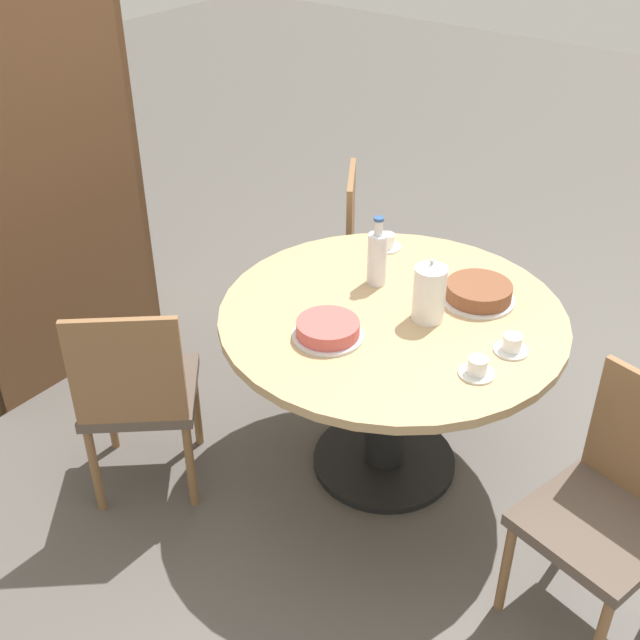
% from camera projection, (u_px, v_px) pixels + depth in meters
% --- Properties ---
extents(ground_plane, '(14.00, 14.00, 0.00)m').
position_uv_depth(ground_plane, '(384.00, 462.00, 3.37)').
color(ground_plane, '#56514C').
extents(dining_table, '(1.29, 1.29, 0.75)m').
position_uv_depth(dining_table, '(390.00, 351.00, 3.05)').
color(dining_table, black).
rests_on(dining_table, ground_plane).
extents(chair_a, '(0.59, 0.59, 0.89)m').
position_uv_depth(chair_a, '(138.00, 392.00, 3.00)').
color(chair_a, olive).
rests_on(chair_a, ground_plane).
extents(chair_b, '(0.51, 0.51, 0.89)m').
position_uv_depth(chair_b, '(612.00, 506.00, 2.52)').
color(chair_b, olive).
rests_on(chair_b, ground_plane).
extents(chair_c, '(0.58, 0.58, 0.89)m').
position_uv_depth(chair_c, '(377.00, 254.00, 3.91)').
color(chair_c, olive).
rests_on(chair_c, ground_plane).
extents(bookshelf, '(0.99, 0.28, 1.91)m').
position_uv_depth(bookshelf, '(38.00, 188.00, 3.51)').
color(bookshelf, brown).
rests_on(bookshelf, ground_plane).
extents(coffee_pot, '(0.12, 0.12, 0.25)m').
position_uv_depth(coffee_pot, '(429.00, 292.00, 2.86)').
color(coffee_pot, white).
rests_on(coffee_pot, dining_table).
extents(water_bottle, '(0.08, 0.08, 0.28)m').
position_uv_depth(water_bottle, '(377.00, 257.00, 3.07)').
color(water_bottle, silver).
rests_on(water_bottle, dining_table).
extents(cake_main, '(0.28, 0.28, 0.07)m').
position_uv_depth(cake_main, '(479.00, 293.00, 3.01)').
color(cake_main, silver).
rests_on(cake_main, dining_table).
extents(cake_second, '(0.25, 0.25, 0.06)m').
position_uv_depth(cake_second, '(328.00, 330.00, 2.81)').
color(cake_second, silver).
rests_on(cake_second, dining_table).
extents(cup_a, '(0.12, 0.12, 0.06)m').
position_uv_depth(cup_a, '(477.00, 368.00, 2.62)').
color(cup_a, silver).
rests_on(cup_a, dining_table).
extents(cup_b, '(0.12, 0.12, 0.06)m').
position_uv_depth(cup_b, '(512.00, 345.00, 2.74)').
color(cup_b, silver).
rests_on(cup_b, dining_table).
extents(cup_c, '(0.12, 0.12, 0.06)m').
position_uv_depth(cup_c, '(387.00, 242.00, 3.37)').
color(cup_c, silver).
rests_on(cup_c, dining_table).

